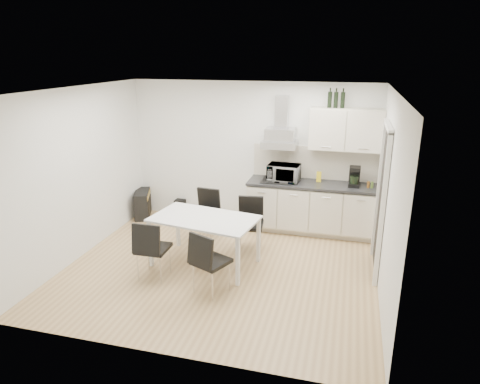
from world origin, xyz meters
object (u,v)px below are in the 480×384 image
object	(u,v)px
chair_far_left	(205,216)
guitar_amp	(142,204)
kitchenette	(314,187)
floor_speaker	(180,207)
chair_far_right	(250,226)
chair_near_right	(211,262)
dining_table	(204,222)
chair_near_left	(153,249)

from	to	relation	value
chair_far_left	guitar_amp	size ratio (longest dim) A/B	1.32
kitchenette	floor_speaker	distance (m)	2.70
chair_far_right	guitar_amp	distance (m)	2.58
chair_far_right	guitar_amp	xyz separation A→B (m)	(-2.38, 0.98, -0.18)
guitar_amp	chair_far_right	bearing A→B (deg)	-42.88
chair_near_right	dining_table	bearing A→B (deg)	139.09
dining_table	chair_near_left	bearing A→B (deg)	-125.43
chair_far_right	chair_near_right	distance (m)	1.35
guitar_amp	floor_speaker	xyz separation A→B (m)	(0.68, 0.25, -0.10)
chair_near_right	kitchenette	bearing A→B (deg)	89.30
chair_near_left	guitar_amp	bearing A→B (deg)	119.58
chair_near_right	chair_far_right	bearing A→B (deg)	105.51
chair_far_left	guitar_amp	world-z (taller)	chair_far_left
chair_far_left	chair_near_left	distance (m)	1.41
chair_far_left	kitchenette	bearing A→B (deg)	-149.39
chair_far_right	floor_speaker	distance (m)	2.12
chair_far_right	kitchenette	bearing A→B (deg)	-137.73
chair_near_left	dining_table	bearing A→B (deg)	44.45
kitchenette	chair_far_left	world-z (taller)	kitchenette
kitchenette	chair_near_left	distance (m)	3.04
kitchenette	chair_near_left	size ratio (longest dim) A/B	2.86
kitchenette	dining_table	size ratio (longest dim) A/B	1.53
dining_table	chair_far_right	size ratio (longest dim) A/B	1.87
kitchenette	chair_far_right	distance (m)	1.45
guitar_amp	chair_near_left	bearing A→B (deg)	-80.00
kitchenette	floor_speaker	bearing A→B (deg)	176.37
chair_far_left	chair_far_right	world-z (taller)	same
kitchenette	guitar_amp	world-z (taller)	kitchenette
chair_far_left	chair_near_left	world-z (taller)	same
dining_table	kitchenette	bearing A→B (deg)	57.86
chair_near_right	chair_near_left	bearing A→B (deg)	-166.44
chair_near_left	chair_near_right	distance (m)	0.93
dining_table	chair_near_right	distance (m)	0.85
chair_near_left	guitar_amp	xyz separation A→B (m)	(-1.27, 2.15, -0.18)
guitar_amp	chair_far_left	bearing A→B (deg)	-46.80
kitchenette	chair_near_right	size ratio (longest dim) A/B	2.86
dining_table	chair_near_left	xyz separation A→B (m)	(-0.57, -0.57, -0.24)
kitchenette	guitar_amp	distance (m)	3.34
chair_near_right	guitar_amp	xyz separation A→B (m)	(-2.18, 2.32, -0.18)
dining_table	chair_near_left	world-z (taller)	chair_near_left
kitchenette	chair_near_left	xyz separation A→B (m)	(-2.02, -2.23, -0.39)
chair_near_left	floor_speaker	world-z (taller)	chair_near_left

